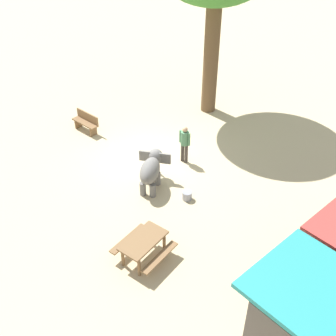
% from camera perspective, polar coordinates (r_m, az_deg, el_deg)
% --- Properties ---
extents(ground_plane, '(60.00, 60.00, 0.00)m').
position_cam_1_polar(ground_plane, '(17.19, -2.28, 1.24)').
color(ground_plane, tan).
extents(elephant, '(1.72, 1.60, 1.25)m').
position_cam_1_polar(elephant, '(15.27, -2.30, -0.14)').
color(elephant, slate).
rests_on(elephant, ground_plane).
extents(person_handler, '(0.32, 0.50, 1.62)m').
position_cam_1_polar(person_handler, '(16.53, 2.28, 3.62)').
color(person_handler, '#3F3833').
rests_on(person_handler, ground_plane).
extents(wooden_bench, '(0.55, 1.44, 0.88)m').
position_cam_1_polar(wooden_bench, '(19.18, -11.12, 6.24)').
color(wooden_bench, brown).
rests_on(wooden_bench, ground_plane).
extents(picnic_table_near, '(1.75, 1.74, 0.78)m').
position_cam_1_polar(picnic_table_near, '(12.75, -3.36, -10.37)').
color(picnic_table_near, brown).
rests_on(picnic_table_near, ground_plane).
extents(market_stall_teal, '(2.50, 2.50, 2.52)m').
position_cam_1_polar(market_stall_teal, '(10.85, 17.86, -19.69)').
color(market_stall_teal, '#59514C').
rests_on(market_stall_teal, ground_plane).
extents(feed_bucket, '(0.36, 0.36, 0.32)m').
position_cam_1_polar(feed_bucket, '(15.08, 2.62, -3.76)').
color(feed_bucket, gray).
rests_on(feed_bucket, ground_plane).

